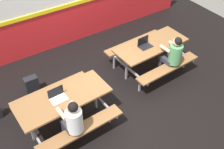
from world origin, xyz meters
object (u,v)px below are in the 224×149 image
object	(u,v)px
picnic_table_left	(64,104)
backpack_dark	(32,85)
student_nearer	(73,120)
student_further	(173,54)
laptop_silver	(58,97)
laptop_dark	(145,44)
picnic_table_right	(151,50)

from	to	relation	value
picnic_table_left	backpack_dark	distance (m)	1.33
picnic_table_left	student_nearer	xyz separation A→B (m)	(-0.08, -0.56, 0.13)
student_further	laptop_silver	world-z (taller)	student_further
laptop_dark	picnic_table_left	bearing A→B (deg)	-168.41
student_nearer	laptop_silver	size ratio (longest dim) A/B	3.68
student_nearer	laptop_dark	world-z (taller)	student_nearer
backpack_dark	laptop_dark	bearing A→B (deg)	-16.20
student_nearer	laptop_silver	xyz separation A→B (m)	(-0.00, 0.59, 0.08)
picnic_table_left	laptop_dark	size ratio (longest dim) A/B	5.68
student_further	backpack_dark	world-z (taller)	student_further
laptop_silver	student_nearer	bearing A→B (deg)	-89.54
picnic_table_right	laptop_silver	size ratio (longest dim) A/B	5.68
picnic_table_right	student_further	world-z (taller)	student_further
picnic_table_left	backpack_dark	size ratio (longest dim) A/B	4.24
student_nearer	laptop_silver	distance (m)	0.60
student_further	laptop_dark	bearing A→B (deg)	122.80
student_further	laptop_silver	distance (m)	2.85
student_further	backpack_dark	distance (m)	3.33
laptop_dark	backpack_dark	distance (m)	2.80
laptop_dark	picnic_table_right	bearing A→B (deg)	-9.36
student_nearer	backpack_dark	world-z (taller)	student_nearer
picnic_table_right	student_nearer	distance (m)	2.84
student_nearer	student_further	size ratio (longest dim) A/B	1.00
picnic_table_left	picnic_table_right	distance (m)	2.61
picnic_table_right	laptop_dark	size ratio (longest dim) A/B	5.68
student_nearer	student_further	distance (m)	2.88
student_further	laptop_silver	bearing A→B (deg)	177.48
picnic_table_right	backpack_dark	size ratio (longest dim) A/B	4.24
laptop_dark	student_nearer	bearing A→B (deg)	-156.94
picnic_table_left	student_nearer	bearing A→B (deg)	-98.06
picnic_table_left	laptop_dark	xyz separation A→B (m)	(2.38, 0.49, 0.21)
picnic_table_right	student_nearer	world-z (taller)	student_nearer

